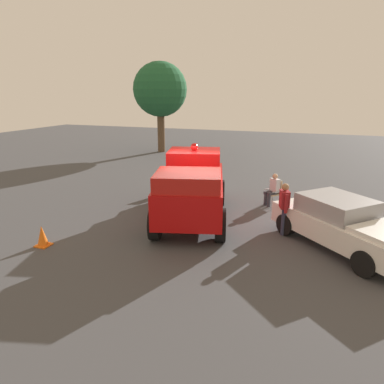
{
  "coord_description": "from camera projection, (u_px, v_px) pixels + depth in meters",
  "views": [
    {
      "loc": [
        -10.76,
        -3.91,
        4.4
      ],
      "look_at": [
        0.14,
        0.04,
        1.04
      ],
      "focal_mm": 32.23,
      "sensor_mm": 36.0,
      "label": 1
    }
  ],
  "objects": [
    {
      "name": "classic_hot_rod",
      "position": [
        344.0,
        224.0,
        9.93
      ],
      "size": [
        4.37,
        4.42,
        1.46
      ],
      "color": "black",
      "rests_on": "ground"
    },
    {
      "name": "ground_plane",
      "position": [
        192.0,
        221.0,
        12.22
      ],
      "size": [
        60.0,
        60.0,
        0.0
      ],
      "primitive_type": "plane",
      "color": "#424244"
    },
    {
      "name": "lawn_chair_near_truck",
      "position": [
        275.0,
        190.0,
        13.89
      ],
      "size": [
        0.69,
        0.69,
        1.02
      ],
      "color": "#B7BABF",
      "rests_on": "ground"
    },
    {
      "name": "traffic_cone",
      "position": [
        42.0,
        236.0,
        10.18
      ],
      "size": [
        0.4,
        0.4,
        0.64
      ],
      "color": "orange",
      "rests_on": "ground"
    },
    {
      "name": "lawn_chair_by_car",
      "position": [
        174.0,
        180.0,
        15.56
      ],
      "size": [
        0.63,
        0.63,
        1.02
      ],
      "color": "#B7BABF",
      "rests_on": "ground"
    },
    {
      "name": "vintage_fire_truck",
      "position": [
        193.0,
        186.0,
        12.25
      ],
      "size": [
        6.31,
        3.74,
        2.59
      ],
      "color": "black",
      "rests_on": "ground"
    },
    {
      "name": "oak_tree_left",
      "position": [
        160.0,
        90.0,
        25.35
      ],
      "size": [
        3.97,
        3.97,
        6.6
      ],
      "color": "brown",
      "rests_on": "ground"
    },
    {
      "name": "spectator_seated",
      "position": [
        273.0,
        188.0,
        13.8
      ],
      "size": [
        0.64,
        0.63,
        1.29
      ],
      "color": "#383842",
      "rests_on": "ground"
    },
    {
      "name": "spectator_standing",
      "position": [
        284.0,
        205.0,
        10.89
      ],
      "size": [
        0.64,
        0.37,
        1.68
      ],
      "color": "#2D334C",
      "rests_on": "ground"
    }
  ]
}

